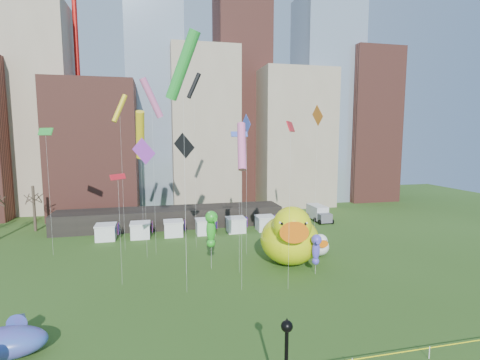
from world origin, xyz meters
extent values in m
cube|color=gray|center=(-30.00, 62.00, 21.00)|extent=(14.00, 12.00, 42.00)
cube|color=brown|center=(-18.00, 56.00, 13.00)|extent=(16.00, 14.00, 26.00)
cube|color=#8C9EB2|center=(-6.00, 64.00, 27.50)|extent=(12.00, 12.00, 55.00)
cube|color=gray|center=(4.00, 60.00, 17.00)|extent=(14.00, 14.00, 34.00)
cube|color=brown|center=(14.00, 66.00, 34.00)|extent=(12.00, 12.00, 68.00)
cube|color=gray|center=(24.00, 58.00, 15.00)|extent=(16.00, 14.00, 30.00)
cube|color=#8C9EB2|center=(34.00, 62.00, 24.00)|extent=(14.00, 12.00, 48.00)
cube|color=brown|center=(44.00, 60.00, 18.00)|extent=(12.00, 12.00, 36.00)
cylinder|color=red|center=(-22.00, 64.00, 38.00)|extent=(1.00, 1.00, 76.00)
cylinder|color=red|center=(30.00, 64.00, 38.00)|extent=(1.00, 1.00, 76.00)
cube|color=black|center=(-4.00, 42.00, 1.60)|extent=(38.00, 6.00, 3.20)
cube|color=white|center=(-14.00, 36.00, 1.10)|extent=(2.80, 2.80, 2.20)
cube|color=red|center=(-12.20, 36.00, 1.60)|extent=(0.08, 1.40, 1.60)
cube|color=white|center=(-9.00, 36.00, 1.10)|extent=(2.80, 2.80, 2.20)
cube|color=red|center=(-7.20, 36.00, 1.60)|extent=(0.08, 1.40, 1.60)
cube|color=white|center=(-4.00, 36.00, 1.10)|extent=(2.80, 2.80, 2.20)
cube|color=red|center=(-2.20, 36.00, 1.60)|extent=(0.08, 1.40, 1.60)
cube|color=white|center=(1.00, 36.00, 1.10)|extent=(2.80, 2.80, 2.20)
cube|color=red|center=(2.80, 36.00, 1.60)|extent=(0.08, 1.40, 1.60)
cube|color=white|center=(6.00, 36.00, 1.10)|extent=(2.80, 2.80, 2.20)
cube|color=red|center=(7.80, 36.00, 1.60)|extent=(0.08, 1.40, 1.60)
cube|color=white|center=(11.00, 36.00, 1.10)|extent=(2.80, 2.80, 2.20)
cube|color=red|center=(12.80, 36.00, 1.60)|extent=(0.08, 1.40, 1.60)
cube|color=white|center=(16.00, 36.00, 1.10)|extent=(2.80, 2.80, 2.20)
cube|color=red|center=(17.80, 36.00, 1.60)|extent=(0.08, 1.40, 1.60)
cylinder|color=#382B21|center=(-26.00, 44.00, 3.75)|extent=(0.44, 0.44, 7.50)
cylinder|color=white|center=(12.00, 0.00, 0.45)|extent=(0.06, 0.06, 0.90)
ellipsoid|color=#DBE80B|center=(9.35, 20.48, 2.96)|extent=(9.17, 10.03, 5.92)
ellipsoid|color=#DBE80B|center=(10.23, 23.63, 2.80)|extent=(2.30, 2.00, 2.40)
sphere|color=#DBE80B|center=(8.64, 17.93, 5.34)|extent=(5.49, 5.49, 4.45)
cone|color=orange|center=(8.13, 16.10, 5.19)|extent=(2.90, 2.59, 2.45)
sphere|color=white|center=(7.13, 17.08, 5.94)|extent=(0.80, 0.80, 0.80)
sphere|color=white|center=(9.49, 16.42, 5.94)|extent=(0.80, 0.80, 0.80)
sphere|color=black|center=(7.03, 16.71, 5.94)|extent=(0.40, 0.40, 0.40)
sphere|color=black|center=(9.39, 16.05, 5.94)|extent=(0.40, 0.40, 0.40)
ellipsoid|color=white|center=(13.96, 22.34, 1.22)|extent=(3.29, 3.75, 2.43)
ellipsoid|color=white|center=(14.10, 23.68, 1.15)|extent=(0.87, 0.71, 0.99)
sphere|color=white|center=(13.85, 21.26, 2.20)|extent=(2.01, 2.01, 1.83)
cone|color=orange|center=(13.76, 20.48, 2.14)|extent=(1.09, 0.92, 1.01)
sphere|color=white|center=(13.29, 20.81, 2.44)|extent=(0.33, 0.33, 0.33)
sphere|color=white|center=(14.29, 20.71, 2.44)|extent=(0.33, 0.33, 0.33)
sphere|color=black|center=(13.28, 20.66, 2.44)|extent=(0.16, 0.16, 0.16)
sphere|color=black|center=(14.28, 20.55, 2.44)|extent=(0.16, 0.16, 0.16)
cylinder|color=silver|center=(-0.33, 20.67, 2.36)|extent=(0.03, 0.03, 4.71)
ellipsoid|color=green|center=(-0.33, 20.67, 4.71)|extent=(1.30, 1.15, 2.82)
sphere|color=green|center=(-0.33, 20.52, 6.22)|extent=(1.75, 1.75, 1.44)
cone|color=green|center=(-0.33, 19.87, 6.15)|extent=(0.71, 1.00, 0.50)
sphere|color=green|center=(-0.33, 20.72, 3.09)|extent=(1.01, 1.01, 1.01)
cylinder|color=silver|center=(10.93, 16.35, 1.40)|extent=(0.03, 0.03, 2.80)
ellipsoid|color=#5046D3|center=(10.93, 16.35, 2.80)|extent=(1.06, 0.94, 2.29)
sphere|color=#5046D3|center=(10.93, 16.20, 4.03)|extent=(1.42, 1.42, 1.17)
cone|color=#5046D3|center=(10.93, 15.68, 3.97)|extent=(0.58, 0.81, 0.41)
sphere|color=#5046D3|center=(10.93, 16.40, 1.48)|extent=(0.82, 0.82, 0.82)
ellipsoid|color=#54389B|center=(-16.99, 6.91, 1.05)|extent=(5.48, 2.96, 2.11)
cone|color=#54389B|center=(-16.99, 9.86, 1.37)|extent=(1.48, 1.69, 1.48)
sphere|color=black|center=(0.13, -3.20, 5.63)|extent=(0.63, 0.63, 0.63)
cone|color=black|center=(0.13, -3.20, 5.97)|extent=(0.23, 0.23, 0.28)
cube|color=silver|center=(22.68, 41.05, 1.51)|extent=(2.35, 4.87, 2.43)
cube|color=#595960|center=(22.67, 37.94, 1.02)|extent=(2.24, 1.76, 1.56)
cylinder|color=black|center=(21.46, 39.30, 0.44)|extent=(0.25, 0.88, 0.88)
cylinder|color=black|center=(23.89, 39.30, 0.44)|extent=(0.25, 0.88, 0.88)
cylinder|color=black|center=(21.46, 42.61, 0.44)|extent=(0.25, 0.88, 0.88)
cylinder|color=black|center=(23.90, 42.61, 0.44)|extent=(0.25, 0.88, 0.88)
cylinder|color=silver|center=(-10.18, 18.36, 5.70)|extent=(0.02, 0.02, 11.40)
cube|color=red|center=(-10.18, 18.36, 11.40)|extent=(1.49, 1.55, 0.58)
cylinder|color=silver|center=(-6.68, 27.42, 10.14)|extent=(0.02, 0.02, 20.28)
cylinder|color=pink|center=(-6.68, 27.42, 20.28)|extent=(3.09, 1.75, 5.05)
cylinder|color=silver|center=(-3.33, 19.69, 7.25)|extent=(0.02, 0.02, 14.51)
cube|color=black|center=(-3.33, 19.69, 14.51)|extent=(2.12, 1.88, 2.80)
cylinder|color=silver|center=(-3.68, 14.76, 11.02)|extent=(0.02, 0.02, 22.05)
cylinder|color=green|center=(-3.68, 14.76, 22.05)|extent=(3.67, 3.10, 6.39)
cylinder|color=silver|center=(-8.44, 33.17, 7.83)|extent=(0.02, 0.02, 15.66)
cylinder|color=yellow|center=(-8.44, 33.17, 15.66)|extent=(1.53, 4.13, 6.89)
cylinder|color=silver|center=(5.01, 24.95, 8.57)|extent=(0.02, 0.02, 17.14)
cube|color=blue|center=(5.01, 24.95, 17.14)|extent=(0.49, 2.38, 2.42)
cylinder|color=silver|center=(14.36, 24.17, 9.11)|extent=(0.02, 0.02, 18.22)
cube|color=orange|center=(14.36, 24.17, 18.22)|extent=(0.25, 2.80, 2.80)
cylinder|color=silver|center=(-7.81, 26.45, 6.83)|extent=(0.02, 0.02, 13.66)
cube|color=purple|center=(-7.81, 26.45, 13.66)|extent=(2.86, 1.79, 3.35)
cylinder|color=silver|center=(6.48, 13.27, 8.22)|extent=(0.02, 0.02, 16.45)
cube|color=red|center=(6.48, 13.27, 16.45)|extent=(1.99, 3.11, 1.01)
cylinder|color=silver|center=(1.77, 14.01, 7.28)|extent=(0.02, 0.02, 14.56)
cylinder|color=pink|center=(1.77, 14.01, 14.56)|extent=(1.29, 2.87, 4.71)
cylinder|color=silver|center=(-1.17, 29.33, 11.10)|extent=(0.02, 0.02, 22.21)
cylinder|color=black|center=(-1.17, 29.33, 22.21)|extent=(2.12, 0.99, 3.48)
cylinder|color=silver|center=(-19.87, 30.25, 8.05)|extent=(0.02, 0.02, 16.10)
cube|color=green|center=(-19.87, 30.25, 16.10)|extent=(2.43, 2.53, 0.94)
cylinder|color=silver|center=(-10.83, 30.39, 9.57)|extent=(0.02, 0.02, 19.14)
cylinder|color=yellow|center=(-10.83, 30.39, 19.14)|extent=(2.27, 1.53, 3.77)
cylinder|color=silver|center=(2.59, 18.61, 7.87)|extent=(0.02, 0.02, 15.74)
cube|color=blue|center=(2.59, 18.61, 15.74)|extent=(1.88, 0.49, 0.59)
camera|label=1|loc=(-6.29, -20.01, 15.54)|focal=27.00mm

